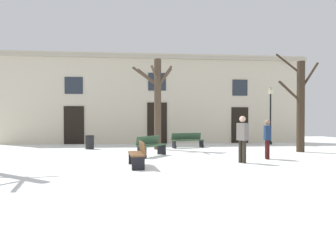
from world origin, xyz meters
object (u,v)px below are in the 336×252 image
object	(u,v)px
litter_bin	(90,142)
person_strolling	(242,137)
tree_near_facade	(157,100)
tree_left_of_center	(300,103)
bench_facing_shops	(187,140)
bench_near_lamp	(138,154)
streetlamp	(270,109)
bench_back_to_back_left	(151,145)
person_by_shop_door	(267,137)

from	to	relation	value
litter_bin	person_strolling	distance (m)	8.78
tree_near_facade	person_strolling	world-z (taller)	tree_near_facade
tree_left_of_center	bench_facing_shops	size ratio (longest dim) A/B	2.57
bench_facing_shops	bench_near_lamp	bearing A→B (deg)	-129.92
tree_near_facade	person_strolling	xyz separation A→B (m)	(2.79, -5.48, -1.68)
tree_near_facade	streetlamp	bearing A→B (deg)	19.65
tree_near_facade	bench_back_to_back_left	distance (m)	3.81
tree_near_facade	litter_bin	world-z (taller)	tree_near_facade
streetlamp	person_strolling	size ratio (longest dim) A/B	2.15
person_strolling	bench_near_lamp	bearing A→B (deg)	-110.29
tree_left_of_center	person_by_shop_door	distance (m)	4.08
person_strolling	streetlamp	bearing A→B (deg)	121.10
bench_near_lamp	bench_facing_shops	distance (m)	7.39
tree_near_facade	person_strolling	distance (m)	6.37
litter_bin	bench_facing_shops	xyz separation A→B (m)	(5.39, 0.30, 0.06)
person_by_shop_door	streetlamp	bearing A→B (deg)	166.21
streetlamp	person_strolling	distance (m)	9.48
person_by_shop_door	litter_bin	bearing A→B (deg)	-111.51
tree_left_of_center	litter_bin	world-z (taller)	tree_left_of_center
bench_near_lamp	bench_facing_shops	world-z (taller)	bench_near_lamp
streetlamp	bench_back_to_back_left	world-z (taller)	streetlamp
person_strolling	bench_back_to_back_left	bearing A→B (deg)	-155.37
bench_facing_shops	person_strolling	size ratio (longest dim) A/B	1.12
tree_near_facade	person_by_shop_door	size ratio (longest dim) A/B	3.04
bench_near_lamp	bench_back_to_back_left	xyz separation A→B (m)	(0.56, 2.96, 0.03)
bench_back_to_back_left	bench_near_lamp	bearing A→B (deg)	-157.16
streetlamp	bench_facing_shops	world-z (taller)	streetlamp
person_by_shop_door	bench_back_to_back_left	bearing A→B (deg)	-95.63
bench_near_lamp	bench_facing_shops	bearing A→B (deg)	151.92
streetlamp	person_by_shop_door	xyz separation A→B (m)	(-3.31, -7.14, -1.39)
tree_near_facade	person_by_shop_door	bearing A→B (deg)	-47.12
bench_facing_shops	person_by_shop_door	xyz separation A→B (m)	(2.40, -5.27, 0.43)
tree_left_of_center	bench_back_to_back_left	bearing A→B (deg)	-170.91
litter_bin	bench_back_to_back_left	size ratio (longest dim) A/B	0.42
bench_facing_shops	bench_back_to_back_left	world-z (taller)	bench_back_to_back_left
streetlamp	person_by_shop_door	size ratio (longest dim) A/B	2.32
bench_near_lamp	person_by_shop_door	distance (m)	5.41
person_strolling	tree_left_of_center	bearing A→B (deg)	101.52
person_strolling	person_by_shop_door	world-z (taller)	person_strolling
tree_left_of_center	bench_back_to_back_left	size ratio (longest dim) A/B	2.84
person_by_shop_door	bench_near_lamp	bearing A→B (deg)	-61.94
litter_bin	streetlamp	bearing A→B (deg)	11.07
tree_near_facade	litter_bin	bearing A→B (deg)	172.24
streetlamp	bench_back_to_back_left	xyz separation A→B (m)	(-7.91, -5.77, -1.79)
bench_back_to_back_left	person_strolling	bearing A→B (deg)	-92.82
bench_near_lamp	person_strolling	size ratio (longest dim) A/B	0.91
tree_near_facade	streetlamp	size ratio (longest dim) A/B	1.31
tree_left_of_center	bench_facing_shops	distance (m)	6.17
litter_bin	person_by_shop_door	bearing A→B (deg)	-32.56
litter_bin	person_by_shop_door	xyz separation A→B (m)	(7.79, -4.97, 0.50)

